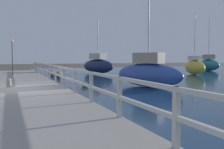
{
  "coord_description": "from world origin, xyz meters",
  "views": [
    {
      "loc": [
        -0.34,
        -12.7,
        1.77
      ],
      "look_at": [
        3.6,
        -2.7,
        1.06
      ],
      "focal_mm": 42.0,
      "sensor_mm": 36.0,
      "label": 1
    }
  ],
  "objects_px": {
    "mooring_bollard": "(9,82)",
    "dock_lamp": "(12,51)",
    "sailboat_yellow": "(194,66)",
    "sailboat_navy": "(98,65)",
    "sailboat_teal": "(209,64)",
    "sailboat_blue": "(148,73)"
  },
  "relations": [
    {
      "from": "sailboat_navy",
      "to": "sailboat_blue",
      "type": "xyz_separation_m",
      "value": [
        -1.39,
        -13.64,
        -0.08
      ]
    },
    {
      "from": "mooring_bollard",
      "to": "sailboat_teal",
      "type": "relative_size",
      "value": 0.06
    },
    {
      "from": "mooring_bollard",
      "to": "sailboat_navy",
      "type": "bearing_deg",
      "value": 56.02
    },
    {
      "from": "dock_lamp",
      "to": "sailboat_blue",
      "type": "distance_m",
      "value": 12.27
    },
    {
      "from": "sailboat_yellow",
      "to": "sailboat_teal",
      "type": "bearing_deg",
      "value": 55.24
    },
    {
      "from": "mooring_bollard",
      "to": "dock_lamp",
      "type": "bearing_deg",
      "value": 88.28
    },
    {
      "from": "sailboat_teal",
      "to": "sailboat_yellow",
      "type": "height_order",
      "value": "sailboat_teal"
    },
    {
      "from": "sailboat_navy",
      "to": "sailboat_yellow",
      "type": "height_order",
      "value": "sailboat_yellow"
    },
    {
      "from": "sailboat_teal",
      "to": "mooring_bollard",
      "type": "bearing_deg",
      "value": -140.65
    },
    {
      "from": "mooring_bollard",
      "to": "sailboat_navy",
      "type": "height_order",
      "value": "sailboat_navy"
    },
    {
      "from": "mooring_bollard",
      "to": "sailboat_yellow",
      "type": "xyz_separation_m",
      "value": [
        17.62,
        7.95,
        0.31
      ]
    },
    {
      "from": "mooring_bollard",
      "to": "sailboat_blue",
      "type": "bearing_deg",
      "value": -0.88
    },
    {
      "from": "mooring_bollard",
      "to": "dock_lamp",
      "type": "xyz_separation_m",
      "value": [
        0.29,
        9.53,
        1.74
      ]
    },
    {
      "from": "sailboat_teal",
      "to": "sailboat_yellow",
      "type": "distance_m",
      "value": 9.07
    },
    {
      "from": "sailboat_navy",
      "to": "sailboat_yellow",
      "type": "bearing_deg",
      "value": -55.66
    },
    {
      "from": "sailboat_yellow",
      "to": "sailboat_navy",
      "type": "bearing_deg",
      "value": 162.41
    },
    {
      "from": "sailboat_navy",
      "to": "sailboat_blue",
      "type": "height_order",
      "value": "sailboat_navy"
    },
    {
      "from": "dock_lamp",
      "to": "sailboat_teal",
      "type": "relative_size",
      "value": 0.41
    },
    {
      "from": "sailboat_teal",
      "to": "sailboat_blue",
      "type": "distance_m",
      "value": 21.84
    },
    {
      "from": "mooring_bollard",
      "to": "sailboat_blue",
      "type": "relative_size",
      "value": 0.08
    },
    {
      "from": "mooring_bollard",
      "to": "sailboat_navy",
      "type": "xyz_separation_m",
      "value": [
        9.11,
        13.52,
        0.38
      ]
    },
    {
      "from": "dock_lamp",
      "to": "sailboat_blue",
      "type": "height_order",
      "value": "sailboat_blue"
    }
  ]
}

